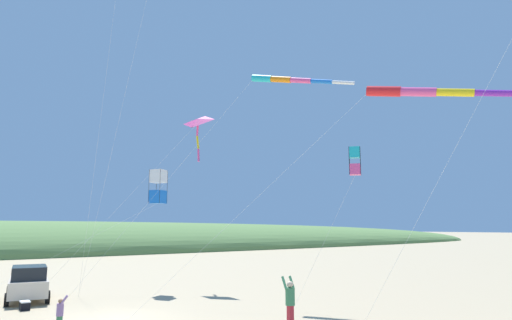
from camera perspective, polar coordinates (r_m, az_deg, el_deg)
ground_plane at (r=21.20m, az=-17.95°, el=-18.84°), size 600.00×600.00×0.00m
parked_car at (r=27.55m, az=-27.18°, el=-13.83°), size 4.52×2.56×1.85m
cooler_box at (r=24.84m, az=-27.54°, el=-16.22°), size 0.62×0.42×0.42m
person_adult_flyer at (r=18.64m, az=4.39°, el=-17.39°), size 0.64×0.52×1.94m
person_child_green_jacket at (r=19.39m, az=-23.83°, el=-17.39°), size 0.36×0.44×1.32m
kite_delta_black_fish_shape at (r=31.49m, az=-7.55°, el=4.83°), size 2.62×10.29×11.80m
kite_windsock_blue_topmost at (r=26.51m, az=3.95°, el=10.22°), size 9.49×12.34×13.09m
kite_box_teal_far_right at (r=29.19m, az=-12.46°, el=-3.35°), size 1.91×10.51×7.55m
kite_windsock_rainbow_low_near at (r=21.44m, az=21.28°, el=8.11°), size 11.87×13.35×10.46m
kite_box_yellow_midlevel at (r=21.38m, az=12.56°, el=-0.14°), size 3.15×1.94×7.64m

